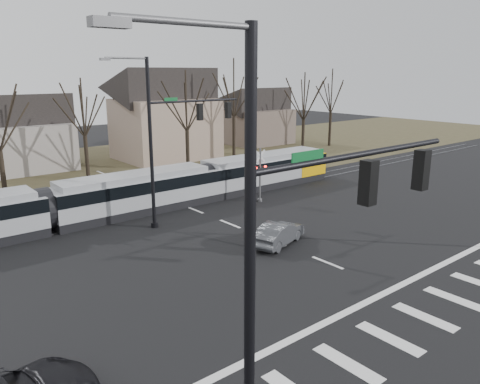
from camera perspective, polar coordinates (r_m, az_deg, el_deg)
ground at (r=23.21m, az=14.41°, el=-9.85°), size 140.00×140.00×0.00m
grass_verge at (r=48.44m, az=-17.49°, el=2.64°), size 140.00×28.00×0.01m
crosswalk at (r=21.37m, az=23.24°, el=-12.82°), size 27.00×2.60×0.01m
stop_line at (r=22.31m, az=18.18°, el=-11.15°), size 28.00×0.35×0.01m
lane_dashes at (r=34.44m, az=-7.39°, el=-1.44°), size 0.18×30.00×0.01m
rail_pair at (r=34.27m, az=-7.21°, el=-1.47°), size 90.00×1.52×0.06m
tram at (r=32.39m, az=-12.85°, el=0.03°), size 36.31×2.70×2.75m
sedan at (r=26.23m, az=4.74°, el=-5.03°), size 3.66×4.70×1.29m
signal_pole_near_left at (r=10.03m, az=8.21°, el=-7.22°), size 9.28×0.44×10.20m
signal_pole_far at (r=29.13m, az=-8.11°, el=7.08°), size 9.28×0.44×10.20m
rail_crossing_signal at (r=34.38m, az=2.46°, el=1.87°), size 1.08×0.36×4.00m
tree_row at (r=43.08m, az=-12.46°, el=8.31°), size 59.20×7.20×10.00m
house_b at (r=50.09m, az=-24.91°, el=6.95°), size 8.64×7.56×7.65m
house_c at (r=52.52m, az=-9.12°, el=9.77°), size 10.80×8.64×10.10m
house_d at (r=63.01m, az=1.99°, el=9.55°), size 8.64×7.56×7.65m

